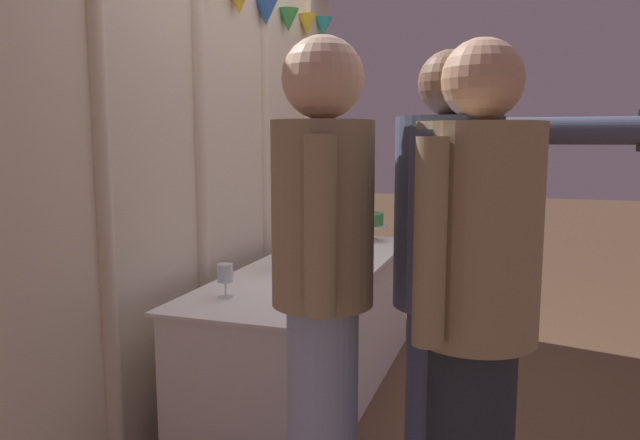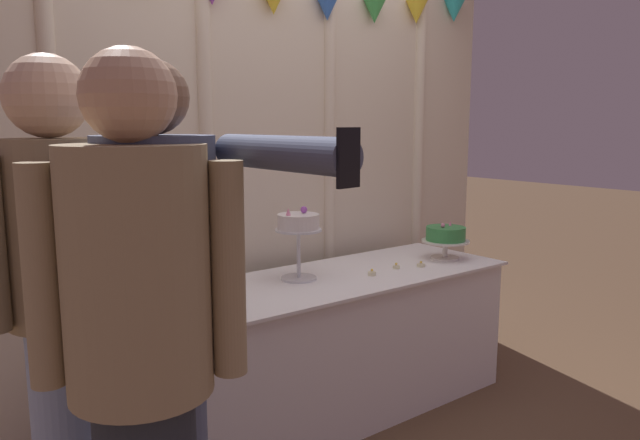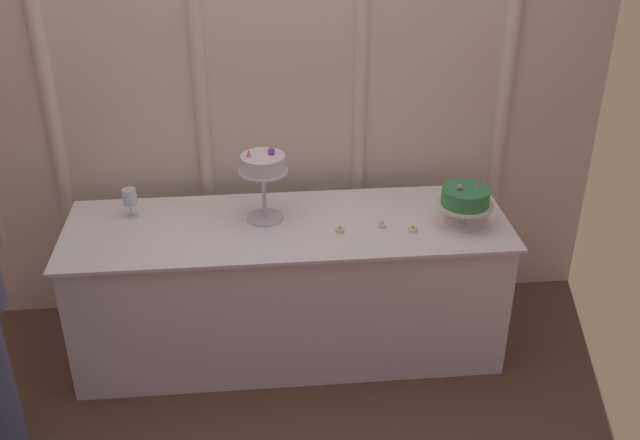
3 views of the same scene
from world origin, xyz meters
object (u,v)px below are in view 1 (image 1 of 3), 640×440
at_px(wine_glass, 225,274).
at_px(guest_girl_blue_dress, 447,299).
at_px(cake_table, 315,330).
at_px(guest_man_dark_suit, 323,294).
at_px(tealight_near_left, 350,250).
at_px(cake_display_nearleft, 296,219).
at_px(tealight_far_left, 345,256).
at_px(tealight_near_right, 364,246).
at_px(guest_man_pink_jacket, 474,313).
at_px(cake_display_nearright, 366,221).

height_order(wine_glass, guest_girl_blue_dress, guest_girl_blue_dress).
bearing_deg(cake_table, wine_glass, 168.62).
bearing_deg(guest_man_dark_suit, tealight_near_left, 13.16).
distance_m(cake_display_nearleft, wine_glass, 0.67).
distance_m(cake_table, guest_girl_blue_dress, 1.57).
xyz_separation_m(tealight_near_left, guest_man_dark_suit, (-1.81, -0.42, 0.22)).
bearing_deg(guest_girl_blue_dress, tealight_far_left, 27.11).
xyz_separation_m(tealight_far_left, tealight_near_right, (0.34, -0.02, -0.00)).
height_order(tealight_near_left, guest_girl_blue_dress, guest_girl_blue_dress).
distance_m(tealight_near_right, guest_man_pink_jacket, 2.04).
xyz_separation_m(guest_man_dark_suit, guest_man_pink_jacket, (0.07, -0.43, -0.04)).
height_order(tealight_far_left, guest_man_dark_suit, guest_man_dark_suit).
distance_m(cake_table, guest_man_dark_suit, 1.57).
height_order(tealight_far_left, guest_girl_blue_dress, guest_girl_blue_dress).
bearing_deg(cake_display_nearright, cake_table, 174.65).
bearing_deg(guest_man_pink_jacket, cake_display_nearleft, 39.80).
xyz_separation_m(cake_table, guest_man_pink_jacket, (-1.29, -0.92, 0.55)).
bearing_deg(cake_display_nearleft, cake_display_nearright, -8.81).
xyz_separation_m(cake_display_nearleft, guest_man_dark_suit, (-1.26, -0.56, -0.03)).
xyz_separation_m(cake_display_nearright, tealight_far_left, (-0.59, -0.02, -0.12)).
bearing_deg(guest_man_dark_suit, cake_display_nearleft, 23.98).
height_order(tealight_far_left, tealight_near_left, tealight_far_left).
bearing_deg(tealight_far_left, cake_display_nearleft, 153.90).
xyz_separation_m(cake_table, tealight_near_right, (0.58, -0.12, 0.37)).
height_order(tealight_near_left, tealight_near_right, same).
height_order(tealight_far_left, guest_man_pink_jacket, guest_man_pink_jacket).
bearing_deg(tealight_far_left, guest_girl_blue_dress, -152.89).
bearing_deg(guest_man_pink_jacket, cake_table, 35.52).
height_order(cake_display_nearright, tealight_near_right, cake_display_nearright).
bearing_deg(guest_girl_blue_dress, wine_glass, 65.28).
relative_size(cake_display_nearleft, cake_display_nearright, 1.34).
bearing_deg(cake_display_nearleft, cake_table, -32.63).
relative_size(wine_glass, guest_girl_blue_dress, 0.09).
distance_m(tealight_near_left, guest_man_dark_suit, 1.87).
relative_size(cake_display_nearright, guest_girl_blue_dress, 0.16).
relative_size(cake_table, guest_man_pink_jacket, 1.26).
bearing_deg(guest_girl_blue_dress, guest_man_dark_suit, 115.92).
height_order(wine_glass, tealight_far_left, wine_glass).
relative_size(wine_glass, tealight_far_left, 3.44).
xyz_separation_m(tealight_near_left, guest_girl_blue_dress, (-1.64, -0.77, 0.19)).
bearing_deg(guest_man_pink_jacket, guest_man_dark_suit, 99.73).
height_order(wine_glass, guest_man_pink_jacket, guest_man_pink_jacket).
bearing_deg(guest_man_dark_suit, tealight_near_right, 10.79).
relative_size(guest_man_dark_suit, guest_girl_blue_dress, 1.02).
distance_m(cake_table, cake_display_nearleft, 0.63).
height_order(cake_table, tealight_near_left, tealight_near_left).
relative_size(cake_display_nearright, tealight_far_left, 6.41).
relative_size(cake_table, tealight_near_right, 46.17).
relative_size(guest_man_pink_jacket, guest_girl_blue_dress, 1.01).
distance_m(wine_glass, guest_man_dark_suit, 0.90).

